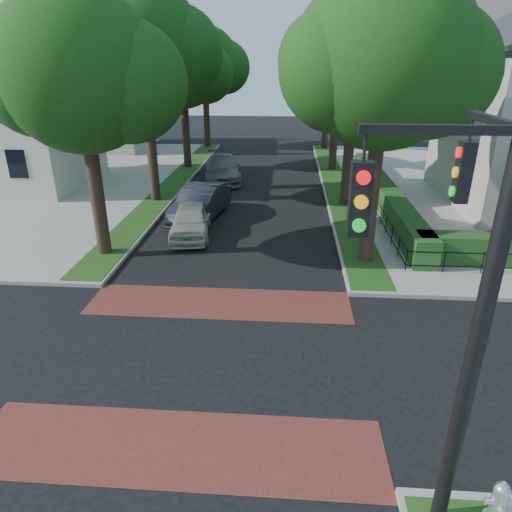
{
  "coord_description": "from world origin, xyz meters",
  "views": [
    {
      "loc": [
        2.25,
        -10.49,
        7.74
      ],
      "look_at": [
        1.23,
        3.69,
        1.6
      ],
      "focal_mm": 32.0,
      "sensor_mm": 36.0,
      "label": 1
    }
  ],
  "objects_px": {
    "traffic_signal": "(468,288)",
    "parked_car_middle": "(200,203)",
    "parked_car_rear": "(223,168)",
    "parked_car_front": "(191,221)",
    "fire_hydrant": "(498,504)"
  },
  "relations": [
    {
      "from": "traffic_signal",
      "to": "parked_car_middle",
      "type": "height_order",
      "value": "traffic_signal"
    },
    {
      "from": "traffic_signal",
      "to": "parked_car_rear",
      "type": "distance_m",
      "value": 26.2
    },
    {
      "from": "traffic_signal",
      "to": "parked_car_rear",
      "type": "xyz_separation_m",
      "value": [
        -7.19,
        24.9,
        -3.87
      ]
    },
    {
      "from": "parked_car_front",
      "to": "parked_car_rear",
      "type": "bearing_deg",
      "value": 82.9
    },
    {
      "from": "parked_car_middle",
      "to": "parked_car_rear",
      "type": "xyz_separation_m",
      "value": [
        0.0,
        8.29,
        -0.02
      ]
    },
    {
      "from": "traffic_signal",
      "to": "fire_hydrant",
      "type": "height_order",
      "value": "traffic_signal"
    },
    {
      "from": "parked_car_middle",
      "to": "parked_car_rear",
      "type": "height_order",
      "value": "parked_car_middle"
    },
    {
      "from": "parked_car_front",
      "to": "parked_car_middle",
      "type": "relative_size",
      "value": 0.85
    },
    {
      "from": "parked_car_middle",
      "to": "parked_car_front",
      "type": "bearing_deg",
      "value": -80.34
    },
    {
      "from": "parked_car_middle",
      "to": "fire_hydrant",
      "type": "xyz_separation_m",
      "value": [
        8.38,
        -16.8,
        -0.25
      ]
    },
    {
      "from": "parked_car_front",
      "to": "parked_car_middle",
      "type": "height_order",
      "value": "parked_car_middle"
    },
    {
      "from": "traffic_signal",
      "to": "parked_car_middle",
      "type": "xyz_separation_m",
      "value": [
        -7.19,
        16.61,
        -3.85
      ]
    },
    {
      "from": "parked_car_middle",
      "to": "parked_car_rear",
      "type": "relative_size",
      "value": 0.9
    },
    {
      "from": "parked_car_rear",
      "to": "parked_car_front",
      "type": "bearing_deg",
      "value": -98.78
    },
    {
      "from": "parked_car_middle",
      "to": "fire_hydrant",
      "type": "relative_size",
      "value": 5.41
    }
  ]
}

